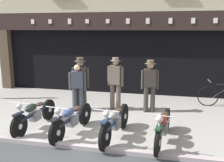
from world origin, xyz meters
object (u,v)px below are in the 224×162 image
object	(u,v)px
shopkeeper_center	(115,81)
advert_board_near	(163,49)
motorcycle_center	(115,122)
motorcycle_center_right	(163,126)
salesman_right	(150,83)
salesman_left	(78,86)
motorcycle_center_left	(72,119)
assistant_far_right	(81,81)
motorcycle_left	(34,114)

from	to	relation	value
shopkeeper_center	advert_board_near	bearing A→B (deg)	-109.90
motorcycle_center	motorcycle_center_right	bearing A→B (deg)	-173.23
motorcycle_center	salesman_right	bearing A→B (deg)	-99.54
salesman_left	salesman_right	distance (m)	2.33
motorcycle_center_left	salesman_right	bearing A→B (deg)	-119.98
motorcycle_center_right	salesman_left	xyz separation A→B (m)	(-2.79, 1.81, 0.43)
motorcycle_center_left	assistant_far_right	world-z (taller)	assistant_far_right
salesman_left	shopkeeper_center	distance (m)	1.24
motorcycle_left	motorcycle_center_right	bearing A→B (deg)	-178.16
motorcycle_center	salesman_right	distance (m)	2.41
motorcycle_left	assistant_far_right	xyz separation A→B (m)	(0.67, 1.87, 0.57)
salesman_right	assistant_far_right	bearing A→B (deg)	-4.89
salesman_right	advert_board_near	xyz separation A→B (m)	(0.32, 2.33, 0.93)
motorcycle_center_right	assistant_far_right	distance (m)	3.46
salesman_right	assistant_far_right	xyz separation A→B (m)	(-2.25, -0.24, 0.03)
motorcycle_center_right	assistant_far_right	world-z (taller)	assistant_far_right
assistant_far_right	motorcycle_center_left	bearing A→B (deg)	92.49
motorcycle_left	advert_board_near	size ratio (longest dim) A/B	1.80
motorcycle_left	assistant_far_right	distance (m)	2.06
salesman_right	motorcycle_center	bearing A→B (deg)	63.04
motorcycle_left	motorcycle_center	bearing A→B (deg)	-179.56
motorcycle_left	salesman_right	distance (m)	3.64
salesman_right	assistant_far_right	distance (m)	2.26
salesman_left	motorcycle_center_right	bearing A→B (deg)	134.46
salesman_left	salesman_right	world-z (taller)	salesman_right
motorcycle_center_right	salesman_right	distance (m)	2.37
salesman_right	advert_board_near	size ratio (longest dim) A/B	1.52
shopkeeper_center	advert_board_near	distance (m)	2.92
motorcycle_center	advert_board_near	world-z (taller)	advert_board_near
shopkeeper_center	assistant_far_right	distance (m)	1.15
motorcycle_center	salesman_right	world-z (taller)	salesman_right
motorcycle_left	salesman_left	xyz separation A→B (m)	(0.63, 1.66, 0.43)
motorcycle_left	salesman_left	distance (m)	1.83
salesman_left	advert_board_near	xyz separation A→B (m)	(2.60, 2.77, 1.04)
salesman_left	assistant_far_right	distance (m)	0.25
salesman_left	salesman_right	xyz separation A→B (m)	(2.28, 0.45, 0.10)
salesman_right	advert_board_near	world-z (taller)	advert_board_near
motorcycle_left	motorcycle_center_left	world-z (taller)	motorcycle_left
motorcycle_center_left	advert_board_near	xyz separation A→B (m)	(2.11, 4.57, 1.47)
motorcycle_center_left	shopkeeper_center	distance (m)	2.37
motorcycle_center_left	salesman_left	distance (m)	1.92
motorcycle_center	advert_board_near	bearing A→B (deg)	-95.38
salesman_left	assistant_far_right	size ratio (longest dim) A/B	0.88
assistant_far_right	advert_board_near	world-z (taller)	advert_board_near
motorcycle_center_left	motorcycle_center	size ratio (longest dim) A/B	0.97
motorcycle_center_right	shopkeeper_center	bearing A→B (deg)	-47.04
salesman_right	assistant_far_right	size ratio (longest dim) A/B	0.97
salesman_right	advert_board_near	bearing A→B (deg)	-108.63
motorcycle_center_left	motorcycle_center_right	world-z (taller)	motorcycle_center_right
motorcycle_center_right	assistant_far_right	size ratio (longest dim) A/B	1.18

